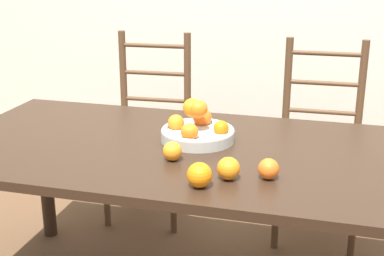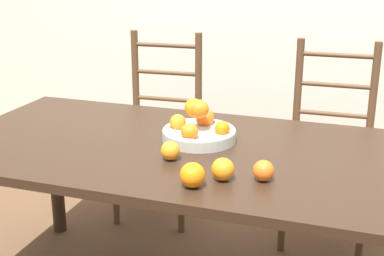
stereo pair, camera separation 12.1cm
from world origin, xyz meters
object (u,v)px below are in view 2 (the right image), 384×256
at_px(orange_loose_2, 263,171).
at_px(orange_loose_3, 192,175).
at_px(orange_loose_0, 223,169).
at_px(fruit_bowl, 199,130).
at_px(orange_loose_1, 170,151).
at_px(chair_right, 329,150).
at_px(chair_left, 160,131).

relative_size(orange_loose_2, orange_loose_3, 0.86).
height_order(orange_loose_0, orange_loose_3, orange_loose_3).
height_order(fruit_bowl, orange_loose_1, fruit_bowl).
height_order(orange_loose_2, chair_right, chair_right).
xyz_separation_m(orange_loose_0, chair_right, (0.27, 1.07, -0.28)).
height_order(orange_loose_1, chair_left, chair_left).
bearing_deg(orange_loose_2, orange_loose_1, 168.01).
bearing_deg(fruit_bowl, orange_loose_3, -74.49).
height_order(orange_loose_2, orange_loose_3, orange_loose_3).
relative_size(orange_loose_3, chair_left, 0.08).
bearing_deg(orange_loose_3, fruit_bowl, 105.51).
bearing_deg(fruit_bowl, orange_loose_2, -43.61).
bearing_deg(orange_loose_2, chair_left, 127.48).
bearing_deg(orange_loose_3, orange_loose_0, 47.26).
distance_m(orange_loose_1, orange_loose_3, 0.25).
height_order(chair_left, chair_right, same).
xyz_separation_m(fruit_bowl, chair_left, (-0.47, 0.72, -0.29)).
bearing_deg(orange_loose_0, fruit_bowl, 119.53).
height_order(orange_loose_1, chair_right, chair_right).
bearing_deg(chair_right, orange_loose_1, -118.93).
bearing_deg(orange_loose_1, chair_right, 62.43).
distance_m(orange_loose_1, chair_left, 1.09).
bearing_deg(orange_loose_3, chair_left, 116.89).
distance_m(fruit_bowl, chair_right, 0.91).
bearing_deg(chair_left, orange_loose_0, -61.71).
relative_size(fruit_bowl, chair_right, 0.29).
relative_size(fruit_bowl, orange_loose_1, 4.19).
xyz_separation_m(orange_loose_3, chair_right, (0.35, 1.16, -0.28)).
relative_size(fruit_bowl, orange_loose_2, 4.18).
xyz_separation_m(orange_loose_3, chair_left, (-0.59, 1.16, -0.28)).
distance_m(fruit_bowl, orange_loose_1, 0.24).
relative_size(orange_loose_0, orange_loose_1, 1.10).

